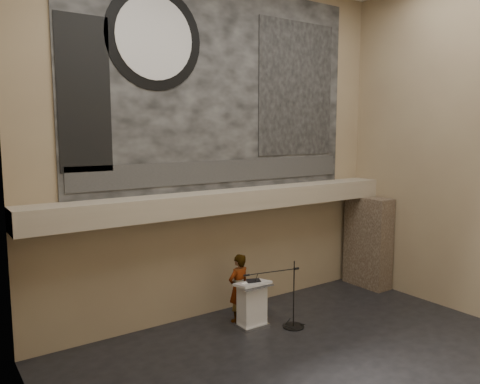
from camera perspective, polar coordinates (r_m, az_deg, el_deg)
floor at (r=9.86m, az=11.41°, el=-20.88°), size 10.00×10.00×0.00m
wall_back at (r=11.80m, az=-2.22°, el=5.48°), size 10.00×0.02×8.50m
wall_left at (r=6.11m, az=-22.02°, el=3.13°), size 0.02×8.00×8.50m
soffit at (r=11.59m, az=-1.13°, el=-1.02°), size 10.00×0.80×0.50m
sprinkler_left at (r=10.80m, az=-8.08°, el=-3.22°), size 0.04×0.04×0.06m
sprinkler_right at (r=12.73m, az=6.15°, el=-1.57°), size 0.04×0.04×0.06m
banner at (r=11.82m, az=-2.18°, el=12.52°), size 8.00×0.05×5.00m
banner_text_strip at (r=11.78m, az=-2.02°, el=2.55°), size 7.76×0.02×0.55m
banner_clock_rim at (r=11.06m, az=-10.38°, el=17.98°), size 2.30×0.02×2.30m
banner_clock_face at (r=11.04m, az=-10.33°, el=18.00°), size 1.84×0.02×1.84m
banner_building_print at (r=13.24m, az=6.92°, el=12.35°), size 2.60×0.02×3.60m
banner_brick_print at (r=10.33m, az=-18.47°, el=11.21°), size 1.10×0.02×3.20m
stone_pier at (r=14.64m, az=15.33°, el=-5.87°), size 0.60×1.40×2.70m
lectern at (r=11.46m, az=1.47°, el=-13.52°), size 0.79×0.57×1.14m
binder at (r=11.31m, az=1.66°, el=-10.77°), size 0.40×0.37×0.04m
papers at (r=11.15m, az=1.12°, el=-11.13°), size 0.30×0.36×0.00m
speaker_person at (r=11.67m, az=-0.16°, el=-11.60°), size 0.67×0.49×1.69m
mic_stand at (r=11.60m, az=6.32°, el=-14.95°), size 1.54×0.53×1.62m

